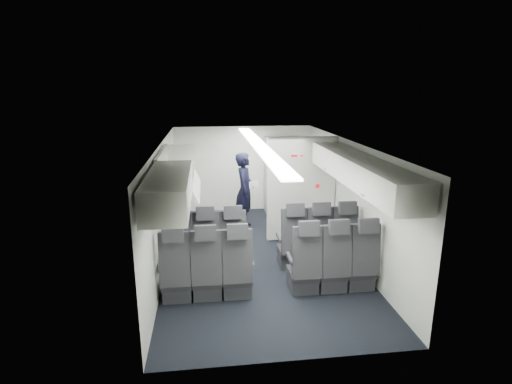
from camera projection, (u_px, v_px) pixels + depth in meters
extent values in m
cube|color=black|center=(259.00, 256.00, 7.54)|extent=(3.40, 6.00, 0.01)
cube|color=silver|center=(259.00, 143.00, 6.99)|extent=(3.40, 6.00, 0.01)
cube|color=silver|center=(243.00, 169.00, 10.14)|extent=(3.40, 0.01, 2.15)
cube|color=silver|center=(295.00, 277.00, 4.39)|extent=(3.40, 0.01, 2.15)
cube|color=silver|center=(164.00, 205.00, 7.06)|extent=(0.01, 6.00, 2.15)
cube|color=silver|center=(349.00, 198.00, 7.47)|extent=(0.01, 6.00, 2.15)
cube|color=white|center=(259.00, 145.00, 7.00)|extent=(0.25, 5.52, 0.03)
cube|color=#28272A|center=(181.00, 256.00, 6.87)|extent=(0.44, 0.46, 0.12)
cube|color=#2D2D33|center=(181.00, 265.00, 6.91)|extent=(0.42, 0.42, 0.22)
cube|color=#28272A|center=(178.00, 237.00, 6.54)|extent=(0.44, 0.20, 0.80)
cube|color=#28272A|center=(177.00, 214.00, 6.39)|extent=(0.30, 0.12, 0.23)
cube|color=#2D2D33|center=(166.00, 243.00, 6.74)|extent=(0.05, 0.40, 0.06)
cube|color=#2D2D33|center=(193.00, 241.00, 6.80)|extent=(0.05, 0.40, 0.06)
cube|color=#28272A|center=(207.00, 255.00, 6.92)|extent=(0.44, 0.46, 0.12)
cube|color=#2D2D33|center=(207.00, 264.00, 6.97)|extent=(0.42, 0.42, 0.22)
cube|color=#28272A|center=(206.00, 235.00, 6.60)|extent=(0.44, 0.20, 0.80)
cube|color=#28272A|center=(205.00, 213.00, 6.45)|extent=(0.30, 0.12, 0.23)
cube|color=#2D2D33|center=(193.00, 241.00, 6.80)|extent=(0.05, 0.40, 0.06)
cube|color=#2D2D33|center=(219.00, 240.00, 6.85)|extent=(0.05, 0.40, 0.06)
cube|color=#28272A|center=(233.00, 254.00, 6.98)|extent=(0.44, 0.46, 0.12)
cube|color=#2D2D33|center=(233.00, 262.00, 7.02)|extent=(0.42, 0.42, 0.22)
cube|color=#28272A|center=(233.00, 234.00, 6.65)|extent=(0.44, 0.20, 0.80)
cube|color=#28272A|center=(233.00, 212.00, 6.50)|extent=(0.30, 0.12, 0.23)
cube|color=#2D2D33|center=(220.00, 240.00, 6.85)|extent=(0.05, 0.40, 0.06)
cube|color=#2D2D33|center=(245.00, 239.00, 6.90)|extent=(0.05, 0.40, 0.06)
cube|color=#28272A|center=(291.00, 251.00, 7.10)|extent=(0.44, 0.46, 0.12)
cube|color=#2D2D33|center=(291.00, 259.00, 7.15)|extent=(0.42, 0.42, 0.22)
cube|color=#28272A|center=(294.00, 231.00, 6.78)|extent=(0.44, 0.20, 0.80)
cube|color=#28272A|center=(295.00, 210.00, 6.63)|extent=(0.30, 0.12, 0.23)
cube|color=#2D2D33|center=(279.00, 237.00, 6.98)|extent=(0.05, 0.40, 0.06)
cube|color=#2D2D33|center=(304.00, 236.00, 7.03)|extent=(0.05, 0.40, 0.06)
cube|color=#28272A|center=(315.00, 250.00, 7.16)|extent=(0.44, 0.46, 0.12)
cube|color=#2D2D33|center=(315.00, 258.00, 7.20)|extent=(0.42, 0.42, 0.22)
cube|color=#28272A|center=(320.00, 230.00, 6.83)|extent=(0.44, 0.20, 0.80)
cube|color=#28272A|center=(322.00, 209.00, 6.68)|extent=(0.30, 0.12, 0.23)
cube|color=#2D2D33|center=(304.00, 236.00, 7.03)|extent=(0.05, 0.40, 0.06)
cube|color=#2D2D33|center=(329.00, 235.00, 7.09)|extent=(0.05, 0.40, 0.06)
cube|color=#28272A|center=(340.00, 248.00, 7.21)|extent=(0.44, 0.46, 0.12)
cube|color=#2D2D33|center=(339.00, 257.00, 7.25)|extent=(0.42, 0.42, 0.22)
cube|color=#28272A|center=(345.00, 229.00, 6.89)|extent=(0.44, 0.20, 0.80)
cube|color=#28272A|center=(348.00, 208.00, 6.74)|extent=(0.30, 0.12, 0.23)
cube|color=#2D2D33|center=(329.00, 235.00, 7.09)|extent=(0.05, 0.40, 0.06)
cube|color=#2D2D33|center=(353.00, 234.00, 7.14)|extent=(0.05, 0.40, 0.06)
cube|color=#28272A|center=(177.00, 281.00, 6.01)|extent=(0.44, 0.46, 0.12)
cube|color=#2D2D33|center=(178.00, 291.00, 6.05)|extent=(0.42, 0.42, 0.22)
cube|color=#28272A|center=(175.00, 259.00, 5.68)|extent=(0.44, 0.20, 0.80)
cube|color=#28272A|center=(173.00, 234.00, 5.53)|extent=(0.30, 0.12, 0.23)
cube|color=#2D2D33|center=(161.00, 266.00, 5.88)|extent=(0.05, 0.40, 0.06)
cube|color=#2D2D33|center=(191.00, 264.00, 5.93)|extent=(0.05, 0.40, 0.06)
cube|color=#28272A|center=(207.00, 279.00, 6.06)|extent=(0.44, 0.46, 0.12)
cube|color=#2D2D33|center=(208.00, 289.00, 6.10)|extent=(0.42, 0.42, 0.22)
cube|color=#28272A|center=(206.00, 258.00, 5.73)|extent=(0.44, 0.20, 0.80)
cube|color=#28272A|center=(205.00, 233.00, 5.58)|extent=(0.30, 0.12, 0.23)
cube|color=#2D2D33|center=(192.00, 264.00, 5.93)|extent=(0.05, 0.40, 0.06)
cube|color=#2D2D33|center=(221.00, 262.00, 5.99)|extent=(0.05, 0.40, 0.06)
cube|color=#28272A|center=(237.00, 277.00, 6.12)|extent=(0.44, 0.46, 0.12)
cube|color=#2D2D33|center=(237.00, 287.00, 6.16)|extent=(0.42, 0.42, 0.22)
cube|color=#28272A|center=(238.00, 256.00, 5.79)|extent=(0.44, 0.20, 0.80)
cube|color=#28272A|center=(237.00, 232.00, 5.64)|extent=(0.30, 0.12, 0.23)
cube|color=#2D2D33|center=(222.00, 262.00, 5.99)|extent=(0.05, 0.40, 0.06)
cube|color=#2D2D33|center=(251.00, 261.00, 6.04)|extent=(0.05, 0.40, 0.06)
cube|color=#28272A|center=(303.00, 274.00, 6.24)|extent=(0.44, 0.46, 0.12)
cube|color=#2D2D33|center=(303.00, 283.00, 6.28)|extent=(0.42, 0.42, 0.22)
cube|color=#28272A|center=(307.00, 253.00, 5.92)|extent=(0.44, 0.20, 0.80)
cube|color=#28272A|center=(309.00, 228.00, 5.76)|extent=(0.30, 0.12, 0.23)
cube|color=#2D2D33|center=(290.00, 259.00, 6.11)|extent=(0.05, 0.40, 0.06)
cube|color=#2D2D33|center=(318.00, 257.00, 6.17)|extent=(0.05, 0.40, 0.06)
cube|color=#28272A|center=(331.00, 272.00, 6.30)|extent=(0.44, 0.46, 0.12)
cube|color=#2D2D33|center=(330.00, 281.00, 6.34)|extent=(0.42, 0.42, 0.22)
cube|color=#28272A|center=(337.00, 251.00, 5.97)|extent=(0.44, 0.20, 0.80)
cube|color=#28272A|center=(339.00, 227.00, 5.82)|extent=(0.30, 0.12, 0.23)
cube|color=#2D2D33|center=(318.00, 257.00, 6.17)|extent=(0.05, 0.40, 0.06)
cube|color=#2D2D33|center=(346.00, 256.00, 6.22)|extent=(0.05, 0.40, 0.06)
cube|color=#28272A|center=(358.00, 270.00, 6.35)|extent=(0.44, 0.46, 0.12)
cube|color=#2D2D33|center=(357.00, 280.00, 6.39)|extent=(0.42, 0.42, 0.22)
cube|color=#28272A|center=(365.00, 250.00, 6.02)|extent=(0.44, 0.20, 0.80)
cube|color=#28272A|center=(369.00, 226.00, 5.87)|extent=(0.30, 0.12, 0.23)
cube|color=#2D2D33|center=(346.00, 256.00, 6.22)|extent=(0.05, 0.40, 0.06)
cube|color=#2D2D33|center=(373.00, 254.00, 6.28)|extent=(0.05, 0.40, 0.06)
cube|color=white|center=(169.00, 190.00, 4.98)|extent=(0.52, 1.80, 0.40)
cylinder|color=slate|center=(190.00, 201.00, 5.05)|extent=(0.04, 0.10, 0.04)
cube|color=#9E9E93|center=(178.00, 175.00, 6.71)|extent=(0.52, 1.70, 0.04)
cube|color=white|center=(162.00, 164.00, 6.62)|extent=(0.06, 1.70, 0.44)
cube|color=white|center=(174.00, 174.00, 5.86)|extent=(0.52, 0.04, 0.40)
cube|color=white|center=(181.00, 155.00, 7.45)|extent=(0.52, 0.04, 0.40)
cube|color=white|center=(194.00, 181.00, 6.77)|extent=(0.21, 1.61, 0.38)
cube|color=white|center=(383.00, 183.00, 5.32)|extent=(0.52, 1.80, 0.40)
cylinder|color=slate|center=(364.00, 195.00, 5.33)|extent=(0.04, 0.10, 0.04)
cube|color=white|center=(340.00, 160.00, 7.00)|extent=(0.52, 1.70, 0.40)
cylinder|color=slate|center=(325.00, 169.00, 7.01)|extent=(0.04, 0.10, 0.04)
cube|color=silver|center=(301.00, 189.00, 8.15)|extent=(1.40, 0.12, 2.13)
cube|color=white|center=(297.00, 156.00, 7.88)|extent=(0.24, 0.01, 0.10)
cube|color=red|center=(294.00, 156.00, 7.87)|extent=(0.13, 0.01, 0.04)
cube|color=red|center=(302.00, 156.00, 7.89)|extent=(0.05, 0.01, 0.03)
cylinder|color=white|center=(317.00, 186.00, 8.11)|extent=(0.11, 0.01, 0.11)
cylinder|color=red|center=(317.00, 186.00, 8.10)|extent=(0.09, 0.01, 0.09)
cube|color=#939399|center=(282.00, 175.00, 10.02)|extent=(0.85, 0.50, 1.90)
cube|color=#3F3F42|center=(284.00, 195.00, 9.89)|extent=(0.80, 0.01, 0.02)
cube|color=#3F3F42|center=(284.00, 175.00, 9.76)|extent=(0.80, 0.01, 0.02)
cube|color=#3F3F42|center=(284.00, 155.00, 9.63)|extent=(0.80, 0.01, 0.02)
cube|color=silver|center=(174.00, 190.00, 8.59)|extent=(0.10, 0.92, 1.86)
cylinder|color=black|center=(175.00, 167.00, 8.47)|extent=(0.03, 0.22, 0.22)
cube|color=gold|center=(177.00, 184.00, 8.87)|extent=(0.02, 0.10, 0.75)
cylinder|color=white|center=(169.00, 182.00, 7.77)|extent=(0.01, 0.11, 0.11)
cylinder|color=red|center=(169.00, 182.00, 7.77)|extent=(0.01, 0.09, 0.09)
imported|color=black|center=(245.00, 191.00, 8.88)|extent=(0.53, 0.70, 1.72)
cube|color=black|center=(178.00, 170.00, 6.56)|extent=(0.41, 0.30, 0.23)
cube|color=white|center=(253.00, 184.00, 8.81)|extent=(0.22, 0.03, 0.15)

